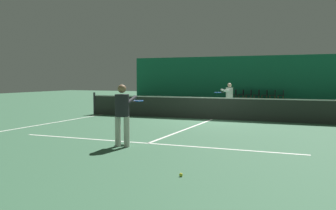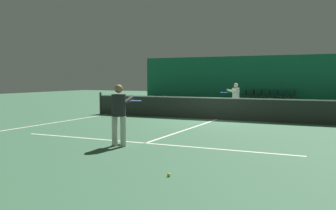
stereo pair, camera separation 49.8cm
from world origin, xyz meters
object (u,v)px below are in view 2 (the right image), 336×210
(courtside_chair_1, at_px, (252,94))
(courtside_chair_3, at_px, (268,94))
(tennis_ball, at_px, (169,175))
(courtside_chair_2, at_px, (260,94))
(courtside_chair_0, at_px, (245,94))
(courtside_chair_4, at_px, (276,95))
(courtside_chair_6, at_px, (293,95))
(tennis_net, at_px, (217,108))
(player_far, at_px, (235,96))
(player_near, at_px, (120,110))
(courtside_chair_5, at_px, (284,95))

(courtside_chair_1, distance_m, courtside_chair_3, 1.24)
(tennis_ball, bearing_deg, courtside_chair_2, 97.28)
(tennis_ball, bearing_deg, courtside_chair_0, 100.16)
(courtside_chair_4, distance_m, tennis_ball, 24.19)
(courtside_chair_6, bearing_deg, tennis_ball, 1.41)
(courtside_chair_6, bearing_deg, tennis_net, -5.50)
(tennis_net, distance_m, player_far, 3.09)
(courtside_chair_3, distance_m, tennis_ball, 24.25)
(player_near, relative_size, courtside_chair_2, 1.91)
(tennis_ball, bearing_deg, player_far, 99.32)
(player_near, xyz_separation_m, courtside_chair_2, (-0.65, 21.88, -0.45))
(courtside_chair_6, bearing_deg, courtside_chair_4, -90.00)
(tennis_net, xyz_separation_m, courtside_chair_6, (1.43, 14.83, -0.03))
(courtside_chair_1, xyz_separation_m, courtside_chair_3, (1.24, 0.00, 0.00))
(courtside_chair_1, bearing_deg, courtside_chair_3, 90.00)
(player_far, xyz_separation_m, courtside_chair_2, (-1.05, 11.77, -0.40))
(tennis_net, height_order, courtside_chair_5, tennis_net)
(courtside_chair_4, bearing_deg, player_near, -1.56)
(player_near, bearing_deg, courtside_chair_1, 0.45)
(tennis_net, xyz_separation_m, courtside_chair_2, (-1.06, 14.83, -0.03))
(courtside_chair_3, xyz_separation_m, courtside_chair_6, (1.87, 0.00, 0.00))
(courtside_chair_6, height_order, tennis_ball, courtside_chair_6)
(courtside_chair_0, height_order, courtside_chair_2, same)
(courtside_chair_2, xyz_separation_m, courtside_chair_5, (1.87, 0.00, 0.00))
(player_near, distance_m, courtside_chair_0, 21.97)
(player_near, relative_size, courtside_chair_3, 1.91)
(player_near, distance_m, courtside_chair_2, 21.89)
(player_far, height_order, courtside_chair_1, player_far)
(courtside_chair_3, height_order, courtside_chair_6, same)
(player_far, height_order, courtside_chair_4, player_far)
(courtside_chair_3, bearing_deg, tennis_net, 1.68)
(courtside_chair_4, xyz_separation_m, courtside_chair_5, (0.62, 0.00, 0.00))
(tennis_net, relative_size, tennis_ball, 181.82)
(player_near, height_order, courtside_chair_4, player_near)
(courtside_chair_6, relative_size, tennis_ball, 12.73)
(courtside_chair_3, height_order, courtside_chair_4, same)
(player_far, relative_size, courtside_chair_0, 1.81)
(courtside_chair_0, bearing_deg, courtside_chair_6, 90.00)
(player_near, bearing_deg, courtside_chair_3, -2.81)
(tennis_net, height_order, player_near, player_near)
(player_far, height_order, courtside_chair_2, player_far)
(courtside_chair_2, relative_size, courtside_chair_3, 1.00)
(player_near, distance_m, courtside_chair_3, 21.88)
(tennis_ball, bearing_deg, courtside_chair_1, 98.73)
(tennis_net, bearing_deg, player_near, -93.34)
(courtside_chair_0, distance_m, courtside_chair_4, 2.49)
(courtside_chair_6, bearing_deg, player_far, -6.94)
(courtside_chair_3, bearing_deg, player_near, 0.07)
(tennis_net, distance_m, courtside_chair_2, 14.87)
(tennis_net, height_order, courtside_chair_3, tennis_net)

